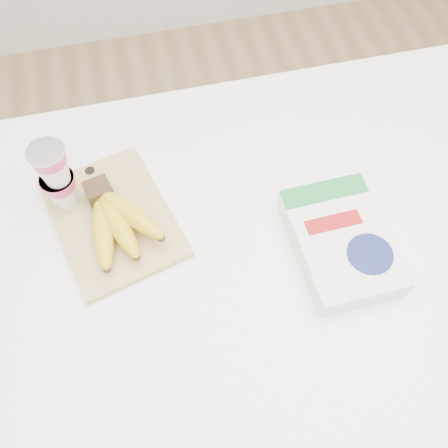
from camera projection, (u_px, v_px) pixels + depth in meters
name	position (u px, v px, depth m)	size (l,w,h in m)	color
room	(279.00, 145.00, 0.65)	(4.00, 4.00, 4.00)	tan
table	(250.00, 341.00, 1.37)	(1.37, 0.92, 1.03)	white
cutting_board	(113.00, 219.00, 0.96)	(0.21, 0.28, 0.01)	tan
bananas	(115.00, 220.00, 0.92)	(0.15, 0.20, 0.06)	#382816
yogurt_stack	(56.00, 176.00, 0.90)	(0.07, 0.07, 0.16)	white
cereal_box	(341.00, 242.00, 0.91)	(0.17, 0.25, 0.05)	white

